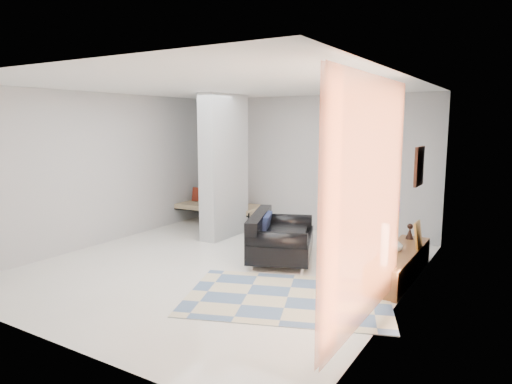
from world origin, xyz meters
The scene contains 17 objects.
floor centered at (0.00, 0.00, 0.00)m, with size 6.00×6.00×0.00m, color silver.
ceiling centered at (0.00, 0.00, 2.80)m, with size 6.00×6.00×0.00m, color white.
wall_back centered at (0.00, 3.00, 1.40)m, with size 6.00×6.00×0.00m, color #ADAEB1.
wall_front centered at (0.00, -3.00, 1.40)m, with size 6.00×6.00×0.00m, color #ADAEB1.
wall_left centered at (-2.75, 0.00, 1.40)m, with size 6.00×6.00×0.00m, color #ADAEB1.
wall_right centered at (2.75, 0.00, 1.40)m, with size 6.00×6.00×0.00m, color #ADAEB1.
partition_column centered at (-1.10, 1.60, 1.40)m, with size 0.35×1.20×2.80m, color #A8ADAF.
hallway_door centered at (-2.10, 2.96, 1.02)m, with size 0.85×0.06×2.04m, color white.
curtain centered at (2.67, -1.15, 1.45)m, with size 2.55×2.55×0.00m, color #F37340.
wall_art centered at (2.72, 0.90, 1.65)m, with size 0.04×0.45×0.55m, color #3A1A0F.
media_console centered at (2.52, 0.90, 0.20)m, with size 0.45×2.04×0.80m.
loveseat centered at (0.54, 0.81, 0.35)m, with size 1.49×1.88×0.76m.
daybed centered at (-1.88, 2.47, 0.41)m, with size 2.00×0.98×0.77m.
area_rug centered at (1.48, -0.66, 0.01)m, with size 2.61×1.74×0.01m, color beige.
cylinder_lamp centered at (2.50, 0.12, 0.68)m, with size 0.10×0.10×0.55m, color white.
bronze_figurine centered at (2.47, 1.69, 0.52)m, with size 0.12×0.12×0.25m, color black, non-canonical shape.
vase centered at (2.47, 0.88, 0.49)m, with size 0.18×0.18×0.19m, color silver.
Camera 1 is at (4.06, -5.70, 2.26)m, focal length 32.00 mm.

